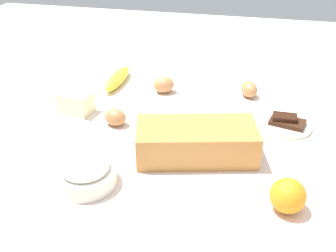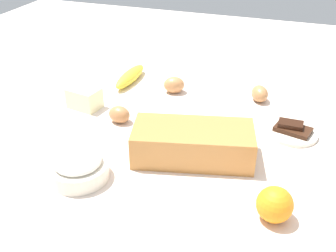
% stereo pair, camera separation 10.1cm
% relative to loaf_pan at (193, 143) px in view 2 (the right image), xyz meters
% --- Properties ---
extents(ground_plane, '(2.40, 2.40, 0.02)m').
position_rel_loaf_pan_xyz_m(ground_plane, '(0.08, -0.06, -0.05)').
color(ground_plane, beige).
extents(loaf_pan, '(0.30, 0.19, 0.08)m').
position_rel_loaf_pan_xyz_m(loaf_pan, '(0.00, 0.00, 0.00)').
color(loaf_pan, '#B77A3D').
rests_on(loaf_pan, ground_plane).
extents(flour_bowl, '(0.13, 0.13, 0.07)m').
position_rel_loaf_pan_xyz_m(flour_bowl, '(0.21, 0.16, -0.01)').
color(flour_bowl, silver).
rests_on(flour_bowl, ground_plane).
extents(banana, '(0.05, 0.19, 0.04)m').
position_rel_loaf_pan_xyz_m(banana, '(0.32, -0.35, -0.02)').
color(banana, yellow).
rests_on(banana, ground_plane).
extents(orange_fruit, '(0.07, 0.07, 0.07)m').
position_rel_loaf_pan_xyz_m(orange_fruit, '(-0.21, 0.15, -0.01)').
color(orange_fruit, orange).
rests_on(orange_fruit, ground_plane).
extents(butter_block, '(0.10, 0.08, 0.06)m').
position_rel_loaf_pan_xyz_m(butter_block, '(0.37, -0.14, -0.01)').
color(butter_block, '#F4EDB2').
rests_on(butter_block, ground_plane).
extents(egg_near_butter, '(0.07, 0.08, 0.05)m').
position_rel_loaf_pan_xyz_m(egg_near_butter, '(-0.11, -0.35, -0.02)').
color(egg_near_butter, '#AF7647').
rests_on(egg_near_butter, ground_plane).
extents(egg_beside_bowl, '(0.07, 0.06, 0.05)m').
position_rel_loaf_pan_xyz_m(egg_beside_bowl, '(0.24, -0.10, -0.02)').
color(egg_beside_bowl, '#AC7446').
rests_on(egg_beside_bowl, ground_plane).
extents(egg_loose, '(0.08, 0.07, 0.05)m').
position_rel_loaf_pan_xyz_m(egg_loose, '(0.15, -0.32, -0.02)').
color(egg_loose, '#BA7E4C').
rests_on(egg_loose, ground_plane).
extents(chocolate_plate, '(0.13, 0.13, 0.03)m').
position_rel_loaf_pan_xyz_m(chocolate_plate, '(-0.22, -0.19, -0.03)').
color(chocolate_plate, silver).
rests_on(chocolate_plate, ground_plane).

